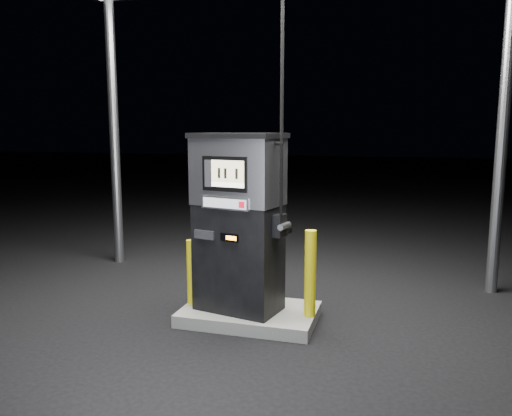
# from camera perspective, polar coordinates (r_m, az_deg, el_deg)

# --- Properties ---
(ground) EXTENTS (80.00, 80.00, 0.00)m
(ground) POSITION_cam_1_polar(r_m,az_deg,el_deg) (6.21, -0.73, -12.68)
(ground) COLOR black
(ground) RESTS_ON ground
(pump_island) EXTENTS (1.60, 1.00, 0.15)m
(pump_island) POSITION_cam_1_polar(r_m,az_deg,el_deg) (6.18, -0.73, -12.03)
(pump_island) COLOR #5E5E5A
(pump_island) RESTS_ON ground
(fuel_dispenser) EXTENTS (1.21, 0.82, 4.35)m
(fuel_dispenser) POSITION_cam_1_polar(r_m,az_deg,el_deg) (5.85, -2.00, -1.49)
(fuel_dispenser) COLOR black
(fuel_dispenser) RESTS_ON pump_island
(bollard_left) EXTENTS (0.13, 0.13, 0.81)m
(bollard_left) POSITION_cam_1_polar(r_m,az_deg,el_deg) (6.24, -7.42, -7.28)
(bollard_left) COLOR yellow
(bollard_left) RESTS_ON pump_island
(bollard_right) EXTENTS (0.14, 0.14, 1.01)m
(bollard_right) POSITION_cam_1_polar(r_m,az_deg,el_deg) (5.79, 6.22, -7.46)
(bollard_right) COLOR yellow
(bollard_right) RESTS_ON pump_island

